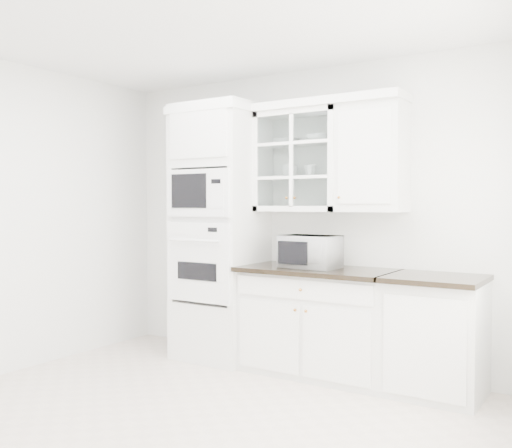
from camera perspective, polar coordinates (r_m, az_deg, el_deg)
The scene contains 13 objects.
ground at distance 4.10m, azimuth -7.17°, elevation -18.87°, with size 4.00×3.50×0.01m, color beige.
room_shell at distance 4.18m, azimuth -3.47°, elevation 6.30°, with size 4.00×3.50×2.70m.
oven_column at distance 5.42m, azimuth -3.68°, elevation -0.82°, with size 0.76×0.68×2.40m.
base_cabinet_run at distance 5.00m, azimuth 6.23°, elevation -9.58°, with size 1.32×0.67×0.92m.
extra_base_cabinet at distance 4.65m, azimuth 17.51°, elevation -10.54°, with size 0.72×0.67×0.92m.
upper_cabinet_glass at distance 5.15m, azimuth 4.47°, elevation 6.28°, with size 0.80×0.33×0.90m.
upper_cabinet_solid at distance 4.87m, azimuth 11.53°, elevation 6.49°, with size 0.55×0.33×0.90m, color white.
crown_molding at distance 5.24m, azimuth 3.32°, elevation 11.55°, with size 2.14×0.38×0.07m, color white.
countertop_microwave at distance 4.92m, azimuth 5.52°, elevation -2.75°, with size 0.48×0.40×0.28m, color white.
bowl_a at distance 5.23m, azimuth 3.12°, elevation 8.25°, with size 0.20×0.20×0.05m, color white.
bowl_b at distance 5.07m, azimuth 6.25°, elevation 8.52°, with size 0.21×0.21×0.06m, color white.
cup_a at distance 5.18m, azimuth 3.38°, elevation 5.31°, with size 0.14×0.14×0.11m, color white.
cup_b at distance 5.10m, azimuth 5.46°, elevation 5.32°, with size 0.11×0.11×0.10m, color white.
Camera 1 is at (2.47, -2.94, 1.47)m, focal length 40.00 mm.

